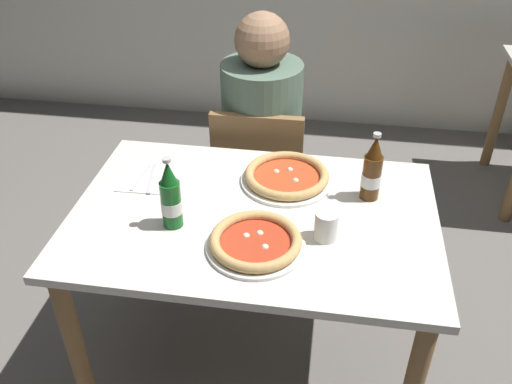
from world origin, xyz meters
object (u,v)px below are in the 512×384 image
Objects in this scene: chair_behind_table at (260,178)px; paper_cup at (326,226)px; pizza_margherita_near at (256,242)px; napkin_with_cutlery at (147,179)px; dining_table_main at (254,240)px; beer_bottle_center at (372,171)px; diner_seated at (261,153)px; pizza_marinara_far at (287,177)px; beer_bottle_left at (171,198)px.

chair_behind_table reaches higher than paper_cup.
napkin_with_cutlery is (-0.44, 0.31, -0.02)m from pizza_margherita_near.
dining_table_main is 4.86× the size of beer_bottle_center.
pizza_margherita_near is at bearing -82.86° from diner_seated.
diner_seated is 0.52m from pizza_marinara_far.
chair_behind_table is at bearing 53.98° from napkin_with_cutlery.
pizza_marinara_far is 0.30m from beer_bottle_center.
beer_bottle_center is (0.62, 0.25, 0.00)m from beer_bottle_left.
paper_cup reaches higher than pizza_marinara_far.
beer_bottle_left is (-0.24, -0.10, 0.22)m from dining_table_main.
beer_bottle_left is at bearing 165.75° from pizza_margherita_near.
napkin_with_cutlery is at bearing 161.30° from dining_table_main.
chair_behind_table is 2.60× the size of pizza_marinara_far.
pizza_margherita_near is 0.30m from beer_bottle_left.
diner_seated is 4.00× the size of pizza_margherita_near.
dining_table_main is 0.67m from diner_seated.
beer_bottle_left is 1.00× the size of beer_bottle_center.
napkin_with_cutlery is at bearing 145.27° from pizza_margherita_near.
pizza_marinara_far is at bearing 81.81° from pizza_margherita_near.
chair_behind_table is 0.11m from diner_seated.
chair_behind_table is 0.64m from napkin_with_cutlery.
diner_seated reaches higher than napkin_with_cutlery.
diner_seated reaches higher than pizza_marinara_far.
diner_seated is at bearing 108.98° from pizza_marinara_far.
paper_cup is (0.48, 0.01, -0.06)m from beer_bottle_left.
beer_bottle_left is 0.67m from beer_bottle_center.
diner_seated is at bearing 56.79° from napkin_with_cutlery.
beer_bottle_left is (-0.33, -0.30, 0.08)m from pizza_marinara_far.
pizza_marinara_far is 1.32× the size of beer_bottle_center.
beer_bottle_left is at bearing -158.00° from beer_bottle_center.
dining_table_main is at bearing 159.10° from paper_cup.
beer_bottle_left is at bearing -102.86° from diner_seated.
chair_behind_table is 3.44× the size of beer_bottle_left.
diner_seated is (-0.07, 0.66, -0.05)m from dining_table_main.
dining_table_main is at bearing -18.70° from napkin_with_cutlery.
chair_behind_table is 0.83m from paper_cup.
beer_bottle_left is 0.49m from paper_cup.
dining_table_main is 3.67× the size of pizza_marinara_far.
diner_seated is at bearing -89.63° from chair_behind_table.
pizza_margherita_near and pizza_marinara_far have the same top height.
diner_seated is 0.86m from pizza_margherita_near.
pizza_margherita_near is at bearing -14.25° from beer_bottle_left.
dining_table_main is at bearing -113.10° from pizza_marinara_far.
diner_seated is at bearing 131.18° from beer_bottle_center.
napkin_with_cutlery is at bearing 160.48° from paper_cup.
chair_behind_table is 0.74m from beer_bottle_center.
napkin_with_cutlery is (-0.34, -0.47, 0.27)m from chair_behind_table.
pizza_margherita_near is 0.22m from paper_cup.
beer_bottle_left is 0.31m from napkin_with_cutlery.
diner_seated is (-0.00, 0.05, 0.10)m from chair_behind_table.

